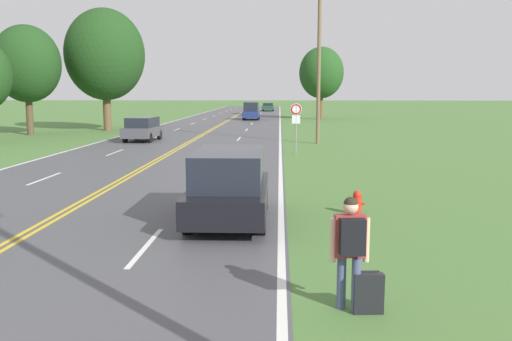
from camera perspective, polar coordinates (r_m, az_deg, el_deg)
The scene contains 13 objects.
hitchhiker_person at distance 8.34m, azimuth 9.90°, elevation -7.48°, with size 0.60×0.43×1.78m.
suitcase at distance 8.58m, azimuth 11.74°, elevation -12.55°, with size 0.47×0.19×0.67m.
fire_hydrant at distance 15.10m, azimuth 10.59°, elevation -3.30°, with size 0.40×0.24×0.66m.
traffic_sign at distance 29.12m, azimuth 4.24°, elevation 5.75°, with size 0.60×0.10×2.71m.
utility_pole_midground at distance 35.16m, azimuth 6.64°, elevation 11.20°, with size 1.80×0.24×9.96m.
tree_left_verge at distance 48.78m, azimuth -15.62°, elevation 11.66°, with size 6.72×6.72×10.31m.
tree_behind_sign at distance 45.49m, azimuth -23.00°, elevation 10.28°, with size 5.09×5.09×8.35m.
tree_right_cluster at distance 66.74m, azimuth 6.90°, elevation 10.17°, with size 5.35×5.35×8.65m.
car_black_van_mid_near at distance 14.07m, azimuth -2.84°, elevation -1.51°, with size 1.98×4.64×1.83m.
car_dark_grey_van_mid_far at distance 37.56m, azimuth -11.85°, elevation 4.36°, with size 2.03×4.04×1.62m.
car_dark_blue_van_receding at distance 64.62m, azimuth -0.49°, elevation 6.30°, with size 1.92×4.39×2.07m.
car_red_van_distant at distance 81.30m, azimuth -0.60°, elevation 6.65°, with size 1.92×4.44×1.85m.
car_dark_green_sedan_horizon at distance 93.64m, azimuth 1.28°, elevation 6.73°, with size 2.03×4.85×1.39m.
Camera 1 is at (5.96, -3.74, 3.34)m, focal length 38.00 mm.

